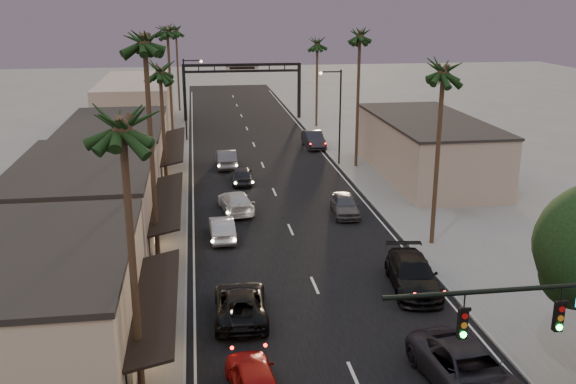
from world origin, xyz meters
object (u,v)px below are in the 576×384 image
object	(u,v)px
arch	(242,77)
oncoming_pickup	(241,304)
palm_ld	(167,27)
palm_rc	(317,40)
curbside_black	(413,274)
palm_rb	(360,31)
palm_far	(176,27)
oncoming_silver	(222,228)
palm_la	(121,116)
palm_lb	(144,35)
palm_ra	(444,65)
streetlight_left	(187,93)
curbside_near	(469,371)
streetlight_right	(337,109)
palm_lc	(160,65)
oncoming_red	(254,380)

from	to	relation	value
arch	oncoming_pickup	size ratio (longest dim) A/B	2.77
arch	palm_ld	xyz separation A→B (m)	(-8.60, -15.00, 6.88)
palm_rc	curbside_black	bearing A→B (deg)	-94.22
palm_rb	palm_far	bearing A→B (deg)	116.43
palm_ld	palm_rb	world-z (taller)	same
palm_ld	oncoming_silver	xyz separation A→B (m)	(3.88, -27.98, -11.70)
palm_la	oncoming_silver	distance (m)	21.33
palm_lb	palm_rc	bearing A→B (deg)	67.73
palm_ra	oncoming_pickup	world-z (taller)	palm_ra
palm_rb	oncoming_silver	xyz separation A→B (m)	(-13.32, -16.98, -11.70)
arch	palm_rc	bearing A→B (deg)	-34.89
palm_ra	oncoming_pickup	size ratio (longest dim) A/B	2.41
palm_ra	oncoming_pickup	xyz separation A→B (m)	(-12.92, -8.13, -10.68)
palm_far	palm_la	bearing A→B (deg)	-90.25
palm_ra	curbside_black	xyz separation A→B (m)	(-3.41, -6.18, -10.58)
palm_la	palm_rb	distance (m)	39.01
arch	palm_rb	world-z (taller)	palm_rb
streetlight_left	palm_la	size ratio (longest dim) A/B	0.68
palm_rc	curbside_near	size ratio (longest dim) A/B	1.90
arch	streetlight_right	xyz separation A→B (m)	(6.92, -25.00, -0.20)
curbside_black	oncoming_silver	bearing A→B (deg)	144.44
palm_la	oncoming_pickup	xyz separation A→B (m)	(4.28, 6.87, -10.68)
palm_lc	palm_rb	world-z (taller)	palm_rb
palm_lb	palm_rb	world-z (taller)	palm_lb
palm_ld	oncoming_pickup	xyz separation A→B (m)	(4.28, -39.13, -11.65)
palm_rb	palm_far	xyz separation A→B (m)	(-16.90, 34.00, -0.97)
palm_lc	oncoming_red	distance (m)	28.85
palm_rb	oncoming_red	size ratio (longest dim) A/B	3.08
palm_rb	palm_far	distance (m)	37.98
streetlight_right	curbside_near	size ratio (longest dim) A/B	1.40
streetlight_right	palm_rb	distance (m)	7.35
palm_la	curbside_near	xyz separation A→B (m)	(12.88, -0.66, -10.55)
streetlight_left	palm_far	xyz separation A→B (m)	(-1.38, 20.00, 6.11)
palm_lb	palm_lc	world-z (taller)	palm_lb
streetlight_right	curbside_near	xyz separation A→B (m)	(-2.64, -36.66, -4.44)
palm_rb	palm_far	size ratio (longest dim) A/B	1.08
palm_lc	palm_rb	xyz separation A→B (m)	(17.20, 8.00, 1.95)
palm_la	curbside_black	xyz separation A→B (m)	(13.79, 8.82, -10.58)
streetlight_left	arch	bearing A→B (deg)	60.03
palm_ra	palm_rc	distance (m)	40.01
curbside_near	arch	bearing A→B (deg)	87.44
oncoming_pickup	curbside_near	xyz separation A→B (m)	(8.61, -7.53, 0.13)
palm_lb	palm_far	size ratio (longest dim) A/B	1.15
palm_lb	streetlight_left	bearing A→B (deg)	87.33
arch	streetlight_left	bearing A→B (deg)	-119.97
palm_la	oncoming_red	xyz separation A→B (m)	(4.31, 0.16, -10.66)
oncoming_red	oncoming_silver	size ratio (longest dim) A/B	1.05
arch	streetlight_right	world-z (taller)	streetlight_right
palm_ra	curbside_near	world-z (taller)	palm_ra
palm_ld	oncoming_silver	size ratio (longest dim) A/B	3.25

